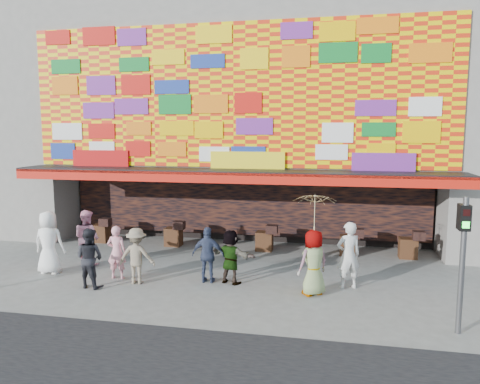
{
  "coord_description": "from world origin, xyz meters",
  "views": [
    {
      "loc": [
        3.52,
        -11.94,
        4.39
      ],
      "look_at": [
        0.63,
        2.0,
        2.5
      ],
      "focal_mm": 35.0,
      "sensor_mm": 36.0,
      "label": 1
    }
  ],
  "objects_px": {
    "ped_d": "(137,256)",
    "ped_i": "(87,237)",
    "signal_right": "(463,250)",
    "ped_f": "(231,257)",
    "parasol": "(315,213)",
    "ped_b": "(117,252)",
    "ped_c": "(90,258)",
    "ped_a": "(49,242)",
    "ped_e": "(208,255)",
    "ped_g": "(313,263)",
    "ped_h": "(348,255)"
  },
  "relations": [
    {
      "from": "ped_b",
      "to": "ped_h",
      "type": "bearing_deg",
      "value": -179.86
    },
    {
      "from": "ped_b",
      "to": "parasol",
      "type": "relative_size",
      "value": 0.8
    },
    {
      "from": "signal_right",
      "to": "ped_h",
      "type": "height_order",
      "value": "signal_right"
    },
    {
      "from": "ped_c",
      "to": "ped_f",
      "type": "xyz_separation_m",
      "value": [
        3.79,
        1.12,
        -0.06
      ]
    },
    {
      "from": "signal_right",
      "to": "ped_i",
      "type": "distance_m",
      "value": 11.11
    },
    {
      "from": "ped_d",
      "to": "ped_i",
      "type": "relative_size",
      "value": 0.89
    },
    {
      "from": "parasol",
      "to": "ped_c",
      "type": "bearing_deg",
      "value": -174.05
    },
    {
      "from": "ped_c",
      "to": "ped_h",
      "type": "bearing_deg",
      "value": -158.53
    },
    {
      "from": "ped_i",
      "to": "parasol",
      "type": "height_order",
      "value": "parasol"
    },
    {
      "from": "ped_e",
      "to": "ped_h",
      "type": "relative_size",
      "value": 0.87
    },
    {
      "from": "signal_right",
      "to": "ped_e",
      "type": "height_order",
      "value": "signal_right"
    },
    {
      "from": "ped_a",
      "to": "ped_d",
      "type": "distance_m",
      "value": 3.05
    },
    {
      "from": "ped_e",
      "to": "ped_d",
      "type": "bearing_deg",
      "value": 13.8
    },
    {
      "from": "ped_d",
      "to": "ped_f",
      "type": "bearing_deg",
      "value": -173.42
    },
    {
      "from": "ped_b",
      "to": "ped_c",
      "type": "distance_m",
      "value": 0.95
    },
    {
      "from": "ped_d",
      "to": "ped_i",
      "type": "bearing_deg",
      "value": -36.26
    },
    {
      "from": "ped_c",
      "to": "parasol",
      "type": "xyz_separation_m",
      "value": [
        6.16,
        0.64,
        1.38
      ]
    },
    {
      "from": "ped_b",
      "to": "ped_i",
      "type": "xyz_separation_m",
      "value": [
        -1.62,
        1.15,
        0.11
      ]
    },
    {
      "from": "ped_h",
      "to": "parasol",
      "type": "height_order",
      "value": "parasol"
    },
    {
      "from": "ped_b",
      "to": "ped_d",
      "type": "bearing_deg",
      "value": 154.76
    },
    {
      "from": "signal_right",
      "to": "ped_i",
      "type": "xyz_separation_m",
      "value": [
        -10.61,
        3.16,
        -0.95
      ]
    },
    {
      "from": "ped_g",
      "to": "parasol",
      "type": "bearing_deg",
      "value": 143.06
    },
    {
      "from": "ped_c",
      "to": "ped_f",
      "type": "distance_m",
      "value": 3.96
    },
    {
      "from": "signal_right",
      "to": "ped_d",
      "type": "relative_size",
      "value": 1.85
    },
    {
      "from": "ped_e",
      "to": "ped_g",
      "type": "distance_m",
      "value": 3.06
    },
    {
      "from": "ped_h",
      "to": "ped_i",
      "type": "height_order",
      "value": "ped_h"
    },
    {
      "from": "ped_a",
      "to": "ped_e",
      "type": "distance_m",
      "value": 5.02
    },
    {
      "from": "ped_g",
      "to": "ped_e",
      "type": "bearing_deg",
      "value": -45.07
    },
    {
      "from": "ped_c",
      "to": "ped_f",
      "type": "relative_size",
      "value": 1.08
    },
    {
      "from": "ped_h",
      "to": "ped_e",
      "type": "bearing_deg",
      "value": -17.67
    },
    {
      "from": "ped_a",
      "to": "ped_c",
      "type": "distance_m",
      "value": 2.09
    },
    {
      "from": "ped_c",
      "to": "ped_i",
      "type": "height_order",
      "value": "ped_i"
    },
    {
      "from": "ped_g",
      "to": "parasol",
      "type": "relative_size",
      "value": 0.89
    },
    {
      "from": "ped_d",
      "to": "ped_e",
      "type": "height_order",
      "value": "ped_e"
    },
    {
      "from": "ped_c",
      "to": "ped_f",
      "type": "height_order",
      "value": "ped_c"
    },
    {
      "from": "ped_d",
      "to": "ped_f",
      "type": "height_order",
      "value": "ped_d"
    },
    {
      "from": "signal_right",
      "to": "ped_b",
      "type": "xyz_separation_m",
      "value": [
        -8.99,
        2.01,
        -1.06
      ]
    },
    {
      "from": "ped_f",
      "to": "parasol",
      "type": "height_order",
      "value": "parasol"
    },
    {
      "from": "ped_f",
      "to": "ped_d",
      "type": "bearing_deg",
      "value": 31.5
    },
    {
      "from": "ped_f",
      "to": "parasol",
      "type": "relative_size",
      "value": 0.79
    },
    {
      "from": "ped_d",
      "to": "ped_i",
      "type": "xyz_separation_m",
      "value": [
        -2.38,
        1.44,
        0.1
      ]
    },
    {
      "from": "ped_h",
      "to": "ped_i",
      "type": "distance_m",
      "value": 8.34
    },
    {
      "from": "ped_a",
      "to": "ped_i",
      "type": "relative_size",
      "value": 1.07
    },
    {
      "from": "ped_a",
      "to": "ped_h",
      "type": "relative_size",
      "value": 1.03
    },
    {
      "from": "ped_a",
      "to": "parasol",
      "type": "bearing_deg",
      "value": 173.85
    },
    {
      "from": "signal_right",
      "to": "ped_f",
      "type": "relative_size",
      "value": 1.91
    },
    {
      "from": "ped_g",
      "to": "ped_i",
      "type": "bearing_deg",
      "value": -47.46
    },
    {
      "from": "ped_i",
      "to": "ped_e",
      "type": "bearing_deg",
      "value": -172.71
    },
    {
      "from": "signal_right",
      "to": "parasol",
      "type": "distance_m",
      "value": 3.7
    },
    {
      "from": "ped_g",
      "to": "ped_b",
      "type": "bearing_deg",
      "value": -39.19
    }
  ]
}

